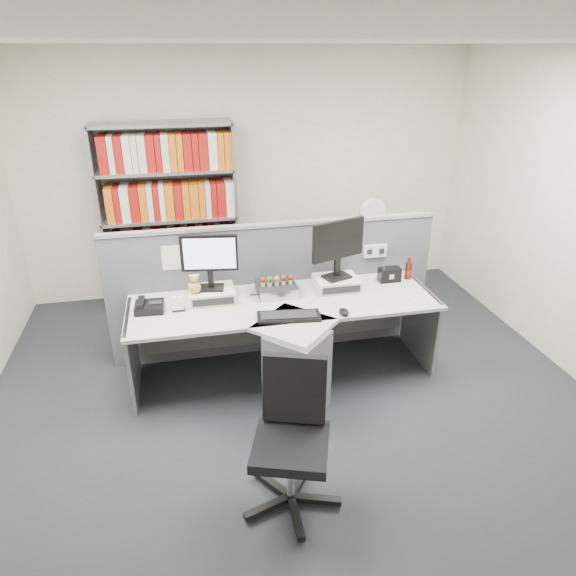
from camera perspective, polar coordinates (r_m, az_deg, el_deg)
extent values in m
plane|color=#2D3035|center=(4.10, 1.98, -15.60)|extent=(5.50, 5.50, 0.00)
cube|color=silver|center=(5.96, -4.34, 12.19)|extent=(5.00, 0.04, 2.70)
cube|color=white|center=(3.11, 2.79, 25.58)|extent=(5.00, 5.50, 0.04)
cube|color=#595A65|center=(4.79, -1.51, -0.22)|extent=(3.00, 0.05, 1.25)
cube|color=#A4A4AA|center=(4.56, -1.60, 7.02)|extent=(3.00, 0.07, 0.03)
cube|color=white|center=(4.89, 9.56, 4.08)|extent=(0.22, 0.04, 0.12)
cube|color=white|center=(4.53, -12.77, 3.47)|extent=(0.16, 0.00, 0.22)
cube|color=white|center=(4.54, -7.72, 3.92)|extent=(0.16, 0.00, 0.22)
cube|color=white|center=(4.77, 6.82, 5.01)|extent=(0.16, 0.00, 0.22)
cube|color=beige|center=(4.38, -0.47, -1.63)|extent=(2.60, 0.80, 0.03)
cube|color=beige|center=(4.03, 0.69, -4.13)|extent=(0.74, 0.74, 0.03)
cube|color=slate|center=(4.12, 1.03, -9.30)|extent=(0.57, 0.57, 0.69)
cube|color=slate|center=(4.50, -16.75, -7.03)|extent=(0.03, 0.70, 0.72)
cube|color=slate|center=(4.93, 14.32, -3.76)|extent=(0.03, 0.70, 0.72)
cube|color=slate|center=(4.85, -1.32, -3.51)|extent=(2.50, 0.02, 0.45)
cube|color=beige|center=(4.42, -8.39, -0.67)|extent=(0.38, 0.30, 0.10)
cube|color=black|center=(4.29, -8.23, -1.52)|extent=(0.34, 0.01, 0.06)
cube|color=beige|center=(4.61, 5.36, 0.57)|extent=(0.38, 0.30, 0.10)
cube|color=black|center=(4.48, 5.92, -0.20)|extent=(0.34, 0.01, 0.06)
cube|color=black|center=(4.40, -8.44, 0.03)|extent=(0.23, 0.18, 0.02)
cube|color=black|center=(4.36, -8.51, 1.03)|extent=(0.05, 0.03, 0.17)
cube|color=black|center=(4.28, -8.70, 3.84)|extent=(0.47, 0.10, 0.31)
cube|color=#B9C5F8|center=(4.26, -8.64, 3.75)|extent=(0.42, 0.06, 0.26)
cube|color=black|center=(4.58, 5.39, 1.26)|extent=(0.27, 0.23, 0.02)
cube|color=black|center=(4.54, 5.43, 2.33)|extent=(0.06, 0.05, 0.19)
cube|color=black|center=(4.45, 5.56, 5.32)|extent=(0.50, 0.21, 0.34)
cube|color=#B9C5F8|center=(4.44, 5.55, 5.23)|extent=(0.44, 0.16, 0.29)
cube|color=black|center=(4.49, -1.28, -0.07)|extent=(0.34, 0.30, 0.09)
cube|color=silver|center=(4.36, -0.91, -0.88)|extent=(0.34, 0.01, 0.08)
cylinder|color=beige|center=(4.43, -2.77, 0.41)|extent=(0.03, 0.03, 0.03)
sphere|color=#A5140F|center=(4.41, -2.78, 0.91)|extent=(0.05, 0.05, 0.05)
cylinder|color=beige|center=(4.44, -2.00, 0.48)|extent=(0.03, 0.03, 0.03)
sphere|color=#19721E|center=(4.42, -2.01, 0.98)|extent=(0.05, 0.05, 0.05)
cylinder|color=beige|center=(4.44, -1.24, 0.54)|extent=(0.03, 0.03, 0.03)
sphere|color=orange|center=(4.43, -1.25, 1.04)|extent=(0.05, 0.05, 0.05)
cylinder|color=beige|center=(4.46, -0.49, 0.61)|extent=(0.03, 0.03, 0.03)
sphere|color=#593319|center=(4.44, -0.49, 1.11)|extent=(0.05, 0.05, 0.05)
cylinder|color=beige|center=(4.47, 0.27, 0.68)|extent=(0.03, 0.03, 0.03)
sphere|color=#A5140F|center=(4.45, 0.27, 1.18)|extent=(0.05, 0.05, 0.05)
cylinder|color=beige|center=(4.43, -2.11, 0.47)|extent=(0.03, 0.03, 0.03)
sphere|color=#19721E|center=(4.42, -2.12, 0.97)|extent=(0.05, 0.05, 0.05)
cube|color=black|center=(4.10, 0.08, -3.16)|extent=(0.52, 0.24, 0.03)
cube|color=black|center=(4.09, 0.08, -2.95)|extent=(0.46, 0.18, 0.01)
ellipsoid|color=black|center=(4.17, 6.19, -2.63)|extent=(0.07, 0.12, 0.04)
cube|color=black|center=(4.35, -15.03, -2.05)|extent=(0.24, 0.22, 0.06)
cube|color=black|center=(4.34, -15.92, -1.52)|extent=(0.06, 0.19, 0.04)
cube|color=black|center=(4.33, -14.40, -1.58)|extent=(0.11, 0.07, 0.01)
cube|color=black|center=(4.31, -11.99, -2.31)|extent=(0.10, 0.06, 0.02)
cube|color=white|center=(4.26, -12.06, -1.71)|extent=(0.09, 0.04, 0.10)
cube|color=white|center=(4.30, -12.07, -1.47)|extent=(0.09, 0.04, 0.10)
sphere|color=gold|center=(4.33, -10.22, 0.05)|extent=(0.10, 0.10, 0.10)
sphere|color=gold|center=(4.29, -10.31, 1.06)|extent=(0.07, 0.07, 0.07)
sphere|color=gold|center=(4.28, -10.75, 1.31)|extent=(0.03, 0.03, 0.03)
sphere|color=gold|center=(4.29, -9.91, 1.39)|extent=(0.03, 0.03, 0.03)
cube|color=black|center=(4.81, 11.12, 1.48)|extent=(0.19, 0.11, 0.13)
cylinder|color=#3F190A|center=(4.89, 13.13, 1.89)|extent=(0.06, 0.06, 0.16)
cylinder|color=#A5140F|center=(4.90, 13.11, 1.70)|extent=(0.07, 0.07, 0.04)
cylinder|color=#3F190A|center=(4.85, 13.25, 3.01)|extent=(0.03, 0.03, 0.04)
cylinder|color=#A5140F|center=(4.84, 13.28, 3.31)|extent=(0.03, 0.03, 0.01)
cube|color=gray|center=(5.77, -19.72, 6.74)|extent=(0.03, 0.40, 2.00)
cube|color=gray|center=(5.74, -5.89, 8.01)|extent=(0.03, 0.40, 2.00)
cube|color=gray|center=(5.89, -12.85, 7.97)|extent=(1.40, 0.02, 2.00)
cube|color=gray|center=(6.07, -11.96, -1.41)|extent=(1.38, 0.40, 0.03)
cube|color=gray|center=(5.87, -12.39, 2.96)|extent=(1.38, 0.40, 0.03)
cube|color=gray|center=(5.71, -12.85, 7.61)|extent=(1.38, 0.40, 0.03)
cube|color=gray|center=(5.58, -13.35, 12.51)|extent=(1.38, 0.40, 0.03)
cube|color=gray|center=(5.50, -13.84, 17.18)|extent=(1.38, 0.40, 0.03)
cube|color=#A5140F|center=(5.96, -12.12, 0.14)|extent=(1.24, 0.28, 0.36)
cube|color=orange|center=(5.77, -12.56, 4.64)|extent=(1.24, 0.28, 0.36)
cube|color=beige|center=(5.62, -13.04, 9.42)|extent=(1.24, 0.28, 0.36)
cube|color=white|center=(5.51, -13.55, 14.42)|extent=(1.24, 0.28, 0.36)
cube|color=gray|center=(5.87, 8.73, 1.46)|extent=(0.45, 0.60, 0.70)
cube|color=black|center=(5.55, 9.90, 1.85)|extent=(0.40, 0.02, 0.28)
cube|color=black|center=(5.68, 9.67, -1.12)|extent=(0.40, 0.02, 0.28)
cylinder|color=white|center=(5.73, 8.96, 4.81)|extent=(0.19, 0.19, 0.03)
cylinder|color=white|center=(5.70, 9.04, 5.85)|extent=(0.03, 0.03, 0.19)
cylinder|color=white|center=(5.60, 9.28, 8.21)|extent=(0.31, 0.15, 0.31)
cylinder|color=silver|center=(5.63, 9.17, 8.29)|extent=(0.31, 0.14, 0.31)
cylinder|color=silver|center=(3.44, 0.30, -19.74)|extent=(0.05, 0.05, 0.40)
cube|color=black|center=(3.29, 0.31, -17.06)|extent=(0.58, 0.58, 0.07)
cube|color=black|center=(3.27, 0.73, -11.04)|extent=(0.41, 0.23, 0.46)
cube|color=black|center=(3.58, 3.35, -22.25)|extent=(0.30, 0.14, 0.04)
cylinder|color=black|center=(3.59, 5.39, -22.52)|extent=(0.05, 0.05, 0.03)
cube|color=black|center=(3.70, 1.50, -20.20)|extent=(0.22, 0.27, 0.04)
cylinder|color=black|center=(3.79, 2.25, -19.19)|extent=(0.05, 0.05, 0.03)
cube|color=black|center=(3.67, -1.90, -20.65)|extent=(0.21, 0.27, 0.04)
cylinder|color=black|center=(3.74, -3.28, -19.91)|extent=(0.05, 0.05, 0.03)
cube|color=black|center=(3.53, -2.44, -23.06)|extent=(0.30, 0.14, 0.04)
cylinder|color=black|center=(3.51, -4.32, -23.89)|extent=(0.05, 0.05, 0.03)
cube|color=black|center=(3.47, 0.94, -24.15)|extent=(0.05, 0.30, 0.04)
cylinder|color=black|center=(3.41, 1.41, -25.79)|extent=(0.05, 0.05, 0.03)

